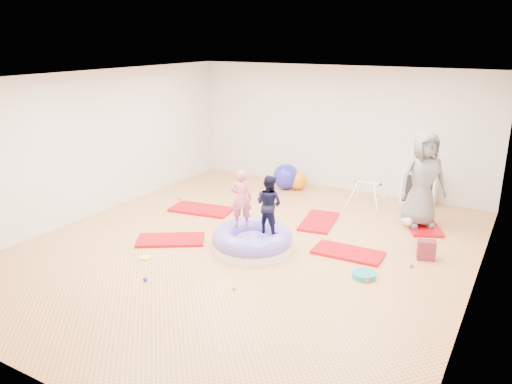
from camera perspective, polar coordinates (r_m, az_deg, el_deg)
The scene contains 19 objects.
room at distance 8.01m, azimuth -1.07°, elevation 2.86°, with size 7.01×8.01×2.81m.
gym_mat_front_left at distance 8.83m, azimuth -9.73°, elevation -5.41°, with size 1.15×0.58×0.05m, color #B60019.
gym_mat_mid_left at distance 10.24m, azimuth -6.26°, elevation -1.99°, with size 1.24×0.62×0.05m, color #B60019.
gym_mat_center_back at distance 9.62m, azimuth 7.18°, elevation -3.35°, with size 1.14×0.57×0.05m, color #B60019.
gym_mat_right at distance 8.35m, azimuth 10.46°, elevation -6.84°, with size 1.12×0.56×0.05m, color #B60019.
gym_mat_rear_right at distance 9.85m, azimuth 18.43°, elevation -3.64°, with size 1.10×0.55×0.05m, color #B60019.
inflatable_cushion at distance 8.32m, azimuth -0.41°, elevation -5.55°, with size 1.35×1.35×0.42m.
child_pink at distance 8.27m, azimuth -1.71°, elevation -0.42°, with size 0.36×0.24×0.98m, color #CC576A.
child_navy at distance 8.01m, azimuth 1.48°, elevation -1.07°, with size 0.47×0.37×0.97m, color black.
adult_caregiver at distance 9.55m, azimuth 18.55°, elevation 1.39°, with size 0.86×0.56×1.75m, color slate.
infant at distance 9.67m, azimuth 17.15°, elevation -3.13°, with size 0.33×0.34×0.20m.
ball_pit_balls at distance 8.15m, azimuth 1.00°, elevation -7.08°, with size 5.23×3.28×0.06m.
exercise_ball_blue at distance 11.57m, azimuth 3.44°, elevation 1.77°, with size 0.59×0.59×0.59m, color #2121A2.
exercise_ball_orange at distance 11.57m, azimuth 4.81°, elevation 1.33°, with size 0.44×0.44×0.44m, color orange.
infant_play_gym at distance 10.57m, azimuth 12.63°, elevation 0.21°, with size 0.71×0.67×0.54m.
cube_shelf at distance 11.06m, azimuth 18.13°, elevation 0.47°, with size 0.70×0.35×0.70m.
balance_disc at distance 7.63m, azimuth 12.24°, elevation -9.25°, with size 0.35×0.35×0.08m, color teal.
backpack at distance 8.42m, azimuth 18.88°, elevation -6.30°, with size 0.28×0.17×0.32m, color #AA1430.
yellow_toy at distance 8.26m, azimuth -12.56°, elevation -7.33°, with size 0.18×0.18×0.03m, color #FEF92B.
Camera 1 is at (4.00, -6.64, 3.42)m, focal length 35.00 mm.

